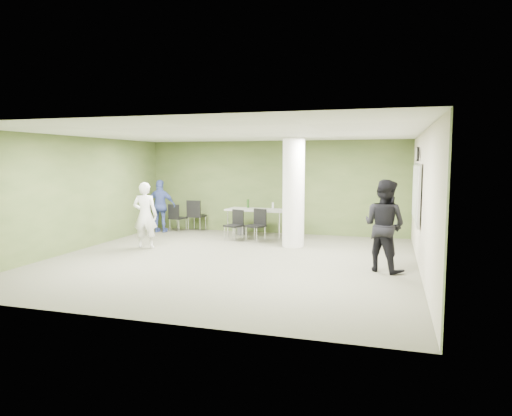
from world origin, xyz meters
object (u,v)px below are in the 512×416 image
(chair_back_left, at_px, (176,216))
(man_blue, at_px, (161,206))
(folding_table, at_px, (257,211))
(man_black, at_px, (384,226))
(woman_white, at_px, (145,215))

(chair_back_left, height_order, man_blue, man_blue)
(folding_table, xyz_separation_m, man_black, (3.58, -3.16, 0.15))
(folding_table, relative_size, man_blue, 1.09)
(folding_table, height_order, chair_back_left, folding_table)
(chair_back_left, bearing_deg, woman_white, 112.63)
(woman_white, bearing_deg, man_black, 159.24)
(folding_table, xyz_separation_m, chair_back_left, (-2.66, 0.23, -0.26))
(chair_back_left, relative_size, woman_white, 0.52)
(chair_back_left, xyz_separation_m, woman_white, (0.43, -2.59, 0.33))
(man_blue, bearing_deg, man_black, 146.29)
(chair_back_left, xyz_separation_m, man_black, (6.25, -3.39, 0.42))
(woman_white, relative_size, man_blue, 1.03)
(man_blue, bearing_deg, folding_table, 171.15)
(man_black, bearing_deg, woman_white, 22.86)
(woman_white, bearing_deg, man_blue, -83.39)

